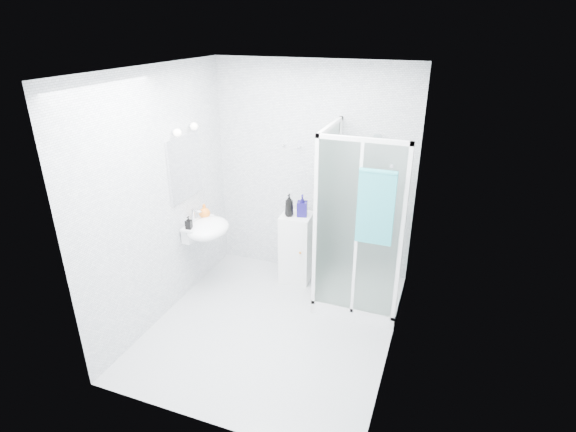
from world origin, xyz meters
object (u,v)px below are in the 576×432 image
at_px(hand_towel, 376,206).
at_px(shampoo_bottle_a, 289,205).
at_px(storage_cabinet, 296,248).
at_px(shampoo_bottle_b, 302,206).
at_px(shower_enclosure, 353,268).
at_px(soap_dispenser_orange, 204,211).
at_px(soap_dispenser_black, 189,223).
at_px(wall_basin, 206,228).

xyz_separation_m(hand_towel, shampoo_bottle_a, (-1.09, 0.61, -0.38)).
height_order(storage_cabinet, shampoo_bottle_b, shampoo_bottle_b).
relative_size(shampoo_bottle_a, shampoo_bottle_b, 1.04).
bearing_deg(shower_enclosure, storage_cabinet, 161.30).
bearing_deg(hand_towel, shampoo_bottle_a, 150.78).
bearing_deg(soap_dispenser_orange, soap_dispenser_black, -91.85).
xyz_separation_m(hand_towel, shampoo_bottle_b, (-0.95, 0.66, -0.39)).
bearing_deg(hand_towel, shower_enclosure, 121.89).
xyz_separation_m(shower_enclosure, wall_basin, (-1.66, -0.32, 0.35)).
xyz_separation_m(shampoo_bottle_b, soap_dispenser_black, (-1.05, -0.77, -0.06)).
bearing_deg(soap_dispenser_black, shampoo_bottle_a, 38.11).
distance_m(shampoo_bottle_a, shampoo_bottle_b, 0.15).
bearing_deg(hand_towel, wall_basin, 177.44).
xyz_separation_m(shower_enclosure, storage_cabinet, (-0.77, 0.26, -0.02)).
bearing_deg(shower_enclosure, soap_dispenser_orange, -173.98).
height_order(shower_enclosure, wall_basin, shower_enclosure).
xyz_separation_m(wall_basin, hand_towel, (1.90, -0.09, 0.58)).
distance_m(wall_basin, shampoo_bottle_a, 0.99).
xyz_separation_m(shower_enclosure, shampoo_bottle_a, (-0.84, 0.21, 0.55)).
xyz_separation_m(wall_basin, storage_cabinet, (0.89, 0.58, -0.36)).
bearing_deg(soap_dispenser_orange, hand_towel, -6.25).
distance_m(storage_cabinet, soap_dispenser_orange, 1.19).
distance_m(shower_enclosure, wall_basin, 1.72).
relative_size(storage_cabinet, hand_towel, 1.17).
distance_m(wall_basin, soap_dispenser_black, 0.25).
distance_m(storage_cabinet, shampoo_bottle_b, 0.57).
bearing_deg(shampoo_bottle_b, hand_towel, -34.95).
relative_size(hand_towel, soap_dispenser_black, 5.14).
xyz_separation_m(shampoo_bottle_a, soap_dispenser_orange, (-0.90, -0.39, -0.05)).
bearing_deg(shower_enclosure, shampoo_bottle_b, 159.51).
bearing_deg(wall_basin, shower_enclosure, 10.81).
height_order(wall_basin, shampoo_bottle_b, shampoo_bottle_b).
xyz_separation_m(shower_enclosure, soap_dispenser_orange, (-1.74, -0.18, 0.50)).
bearing_deg(shampoo_bottle_b, soap_dispenser_orange, -156.92).
bearing_deg(shampoo_bottle_a, shampoo_bottle_b, 20.45).
bearing_deg(storage_cabinet, soap_dispenser_black, -145.79).
distance_m(shower_enclosure, soap_dispenser_black, 1.88).
bearing_deg(storage_cabinet, shampoo_bottle_b, -2.61).
distance_m(wall_basin, hand_towel, 1.99).
height_order(storage_cabinet, soap_dispenser_black, soap_dispenser_black).
relative_size(hand_towel, shampoo_bottle_a, 2.74).
relative_size(hand_towel, soap_dispenser_orange, 4.42).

